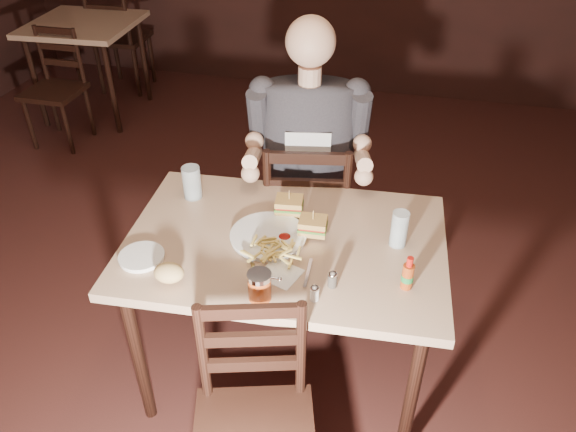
% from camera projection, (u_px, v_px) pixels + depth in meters
% --- Properties ---
extents(room_shell, '(7.00, 7.00, 7.00)m').
position_uv_depth(room_shell, '(187.00, 102.00, 1.69)').
color(room_shell, black).
rests_on(room_shell, ground).
extents(main_table, '(1.28, 0.89, 0.77)m').
position_uv_depth(main_table, '(285.00, 256.00, 2.21)').
color(main_table, tan).
rests_on(main_table, ground).
extents(bg_table, '(0.84, 0.84, 0.77)m').
position_uv_depth(bg_table, '(84.00, 33.00, 4.45)').
color(bg_table, tan).
rests_on(bg_table, ground).
extents(chair_far, '(0.51, 0.55, 0.94)m').
position_uv_depth(chair_far, '(307.00, 215.00, 2.81)').
color(chair_far, black).
rests_on(chair_far, ground).
extents(bg_chair_far, '(0.46, 0.50, 0.94)m').
position_uv_depth(bg_chair_far, '(121.00, 37.00, 5.01)').
color(bg_chair_far, black).
rests_on(bg_chair_far, ground).
extents(bg_chair_near, '(0.39, 0.43, 0.84)m').
position_uv_depth(bg_chair_near, '(53.00, 91.00, 4.17)').
color(bg_chair_near, black).
rests_on(bg_chair_near, ground).
extents(diner, '(0.63, 0.54, 0.97)m').
position_uv_depth(diner, '(308.00, 130.00, 2.48)').
color(diner, '#322F34').
rests_on(diner, chair_far).
extents(dinner_plate, '(0.31, 0.31, 0.02)m').
position_uv_depth(dinner_plate, '(268.00, 237.00, 2.17)').
color(dinner_plate, white).
rests_on(dinner_plate, main_table).
extents(sandwich_left, '(0.12, 0.10, 0.10)m').
position_uv_depth(sandwich_left, '(289.00, 201.00, 2.26)').
color(sandwich_left, tan).
rests_on(sandwich_left, dinner_plate).
extents(sandwich_right, '(0.11, 0.09, 0.09)m').
position_uv_depth(sandwich_right, '(313.00, 222.00, 2.15)').
color(sandwich_right, tan).
rests_on(sandwich_right, dinner_plate).
extents(fries_pile, '(0.26, 0.19, 0.04)m').
position_uv_depth(fries_pile, '(274.00, 249.00, 2.06)').
color(fries_pile, '#F4D364').
rests_on(fries_pile, dinner_plate).
extents(ketchup_dollop, '(0.05, 0.05, 0.01)m').
position_uv_depth(ketchup_dollop, '(285.00, 236.00, 2.14)').
color(ketchup_dollop, maroon).
rests_on(ketchup_dollop, dinner_plate).
extents(glass_left, '(0.08, 0.08, 0.14)m').
position_uv_depth(glass_left, '(192.00, 182.00, 2.36)').
color(glass_left, silver).
rests_on(glass_left, main_table).
extents(glass_right, '(0.07, 0.07, 0.15)m').
position_uv_depth(glass_right, '(399.00, 229.00, 2.10)').
color(glass_right, silver).
rests_on(glass_right, main_table).
extents(hot_sauce, '(0.04, 0.04, 0.13)m').
position_uv_depth(hot_sauce, '(408.00, 273.00, 1.91)').
color(hot_sauce, '#903610').
rests_on(hot_sauce, main_table).
extents(salt_shaker, '(0.03, 0.03, 0.06)m').
position_uv_depth(salt_shaker, '(314.00, 293.00, 1.88)').
color(salt_shaker, white).
rests_on(salt_shaker, main_table).
extents(pepper_shaker, '(0.03, 0.03, 0.06)m').
position_uv_depth(pepper_shaker, '(332.00, 280.00, 1.94)').
color(pepper_shaker, '#38332D').
rests_on(pepper_shaker, main_table).
extents(syrup_dispenser, '(0.09, 0.09, 0.11)m').
position_uv_depth(syrup_dispenser, '(260.00, 286.00, 1.88)').
color(syrup_dispenser, '#903610').
rests_on(syrup_dispenser, main_table).
extents(napkin, '(0.17, 0.16, 0.00)m').
position_uv_depth(napkin, '(280.00, 274.00, 2.00)').
color(napkin, white).
rests_on(napkin, main_table).
extents(knife, '(0.09, 0.18, 0.00)m').
position_uv_depth(knife, '(255.00, 276.00, 1.99)').
color(knife, silver).
rests_on(knife, napkin).
extents(fork, '(0.02, 0.16, 0.00)m').
position_uv_depth(fork, '(308.00, 273.00, 2.00)').
color(fork, silver).
rests_on(fork, napkin).
extents(side_plate, '(0.17, 0.17, 0.01)m').
position_uv_depth(side_plate, '(142.00, 258.00, 2.07)').
color(side_plate, white).
rests_on(side_plate, main_table).
extents(bread_roll, '(0.11, 0.10, 0.06)m').
position_uv_depth(bread_roll, '(169.00, 273.00, 1.94)').
color(bread_roll, tan).
rests_on(bread_roll, side_plate).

